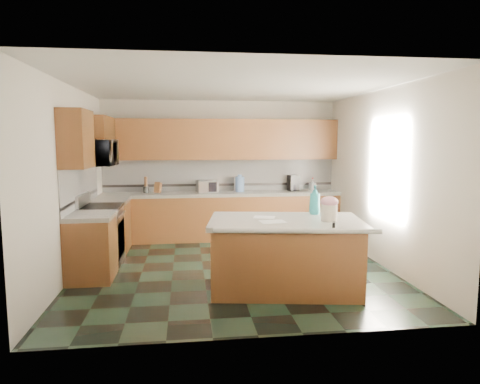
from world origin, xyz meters
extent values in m
plane|color=black|center=(0.00, 0.00, 0.00)|extent=(4.60, 4.60, 0.00)
plane|color=white|center=(0.00, 0.00, 2.70)|extent=(4.60, 4.60, 0.00)
cube|color=white|center=(0.00, 2.32, 1.35)|extent=(4.60, 0.04, 2.70)
cube|color=white|center=(0.00, -2.32, 1.35)|extent=(4.60, 0.04, 2.70)
cube|color=white|center=(-2.32, 0.00, 1.35)|extent=(0.04, 4.60, 2.70)
cube|color=white|center=(2.32, 0.00, 1.35)|extent=(0.04, 4.60, 2.70)
cube|color=#341F0D|center=(0.00, 2.00, 0.43)|extent=(4.60, 0.60, 0.86)
cube|color=white|center=(0.00, 2.00, 0.89)|extent=(4.60, 0.64, 0.06)
cube|color=#341F0D|center=(0.00, 2.13, 1.94)|extent=(4.60, 0.33, 0.78)
cube|color=silver|center=(0.00, 2.29, 1.24)|extent=(4.60, 0.02, 0.63)
cube|color=black|center=(0.00, 2.28, 1.04)|extent=(4.60, 0.01, 0.05)
cube|color=#341F0D|center=(-2.00, 1.29, 0.43)|extent=(0.60, 0.82, 0.86)
cube|color=white|center=(-2.00, 1.29, 0.89)|extent=(0.64, 0.82, 0.06)
cube|color=#341F0D|center=(-2.00, -0.24, 0.43)|extent=(0.60, 0.72, 0.86)
cube|color=white|center=(-2.00, -0.24, 0.89)|extent=(0.64, 0.72, 0.06)
cube|color=silver|center=(-2.29, 0.55, 1.24)|extent=(0.02, 2.30, 0.63)
cube|color=black|center=(-2.28, 0.55, 1.04)|extent=(0.01, 2.30, 0.05)
cube|color=#341F0D|center=(-2.13, 1.42, 1.94)|extent=(0.33, 1.09, 0.78)
cube|color=#341F0D|center=(-2.13, -0.24, 1.94)|extent=(0.33, 0.72, 0.78)
cube|color=#B7B7BC|center=(-2.00, 0.50, 0.44)|extent=(0.60, 0.76, 0.88)
cube|color=black|center=(-1.71, 0.50, 0.40)|extent=(0.02, 0.68, 0.55)
cube|color=black|center=(-2.00, 0.50, 0.90)|extent=(0.62, 0.78, 0.04)
cylinder|color=#B7B7BC|center=(-1.68, 0.50, 0.78)|extent=(0.02, 0.66, 0.02)
cube|color=#B7B7BC|center=(-2.26, 0.50, 1.02)|extent=(0.06, 0.76, 0.18)
imported|color=#B7B7BC|center=(-2.00, 0.50, 1.73)|extent=(0.50, 0.73, 0.41)
cube|color=#341F0D|center=(0.57, -0.97, 0.43)|extent=(1.96, 1.31, 0.86)
cube|color=white|center=(0.57, -0.97, 0.89)|extent=(2.08, 1.42, 0.06)
cylinder|color=white|center=(0.57, -1.54, 0.89)|extent=(1.91, 0.36, 0.06)
cylinder|color=#F2E4CA|center=(1.08, -1.15, 1.02)|extent=(0.26, 0.26, 0.21)
ellipsoid|color=pink|center=(1.08, -1.15, 1.16)|extent=(0.22, 0.22, 0.14)
cylinder|color=tan|center=(1.08, -1.15, 1.21)|extent=(0.07, 0.02, 0.02)
sphere|color=tan|center=(1.04, -1.15, 1.21)|extent=(0.04, 0.04, 0.04)
sphere|color=tan|center=(1.12, -1.15, 1.21)|extent=(0.04, 0.04, 0.04)
imported|color=teal|center=(1.05, -0.64, 1.12)|extent=(0.19, 0.19, 0.40)
cube|color=white|center=(0.37, -1.12, 0.92)|extent=(0.33, 0.26, 0.00)
cube|color=white|center=(0.32, -0.79, 0.92)|extent=(0.32, 0.28, 0.00)
cube|color=black|center=(1.01, -1.52, 0.93)|extent=(0.07, 0.11, 0.09)
cylinder|color=black|center=(1.01, -1.59, 0.91)|extent=(0.02, 0.07, 0.02)
cube|color=#472814|center=(-1.22, 2.05, 1.02)|extent=(0.16, 0.18, 0.22)
cylinder|color=black|center=(-1.45, 2.08, 0.98)|extent=(0.10, 0.10, 0.13)
cylinder|color=#472814|center=(-1.45, 2.08, 1.14)|extent=(0.06, 0.06, 0.19)
cube|color=#B7B7BC|center=(-0.27, 2.05, 1.03)|extent=(0.43, 0.33, 0.23)
cube|color=black|center=(-0.27, 1.92, 1.03)|extent=(0.35, 0.01, 0.19)
cylinder|color=white|center=(0.32, 2.10, 1.06)|extent=(0.13, 0.13, 0.28)
cylinder|color=#B7B7BC|center=(0.32, 2.10, 0.93)|extent=(0.19, 0.19, 0.01)
cylinder|color=#5F84BB|center=(0.36, 2.06, 1.07)|extent=(0.18, 0.18, 0.29)
cylinder|color=#5F84BB|center=(0.36, 2.06, 1.24)|extent=(0.08, 0.08, 0.04)
cube|color=black|center=(1.44, 2.08, 1.08)|extent=(0.22, 0.23, 0.32)
cylinder|color=black|center=(1.44, 2.03, 0.98)|extent=(0.13, 0.13, 0.13)
imported|color=white|center=(1.83, 2.05, 1.04)|extent=(0.13, 0.13, 0.23)
cylinder|color=red|center=(1.83, 2.05, 1.17)|extent=(0.02, 0.02, 0.03)
cube|color=white|center=(2.29, -0.20, 1.50)|extent=(0.02, 1.40, 1.10)
camera|label=1|loc=(-0.69, -6.22, 1.92)|focal=32.00mm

